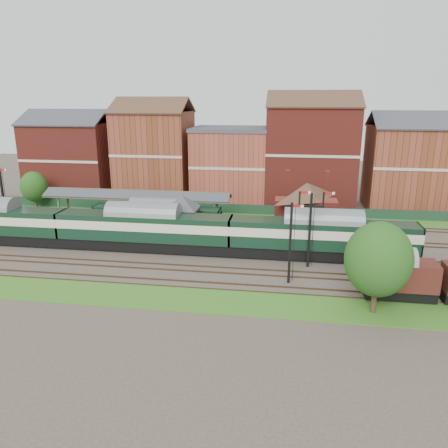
# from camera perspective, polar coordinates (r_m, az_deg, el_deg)

# --- Properties ---
(ground) EXTENTS (160.00, 160.00, 0.00)m
(ground) POSITION_cam_1_polar(r_m,az_deg,el_deg) (50.75, -2.92, -3.77)
(ground) COLOR #473D33
(ground) RESTS_ON ground
(grass_back) EXTENTS (90.00, 4.50, 0.06)m
(grass_back) POSITION_cam_1_polar(r_m,az_deg,el_deg) (65.76, -0.21, 1.01)
(grass_back) COLOR #2D6619
(grass_back) RESTS_ON ground
(grass_front) EXTENTS (90.00, 5.00, 0.06)m
(grass_front) POSITION_cam_1_polar(r_m,az_deg,el_deg) (39.98, -6.32, -9.59)
(grass_front) COLOR #2D6619
(grass_front) RESTS_ON ground
(fence) EXTENTS (90.00, 0.12, 1.50)m
(fence) POSITION_cam_1_polar(r_m,az_deg,el_deg) (67.49, 0.04, 2.04)
(fence) COLOR #193823
(fence) RESTS_ON ground
(platform) EXTENTS (55.00, 3.40, 1.00)m
(platform) POSITION_cam_1_polar(r_m,az_deg,el_deg) (60.70, -5.77, 0.06)
(platform) COLOR #2D2D2D
(platform) RESTS_ON ground
(signal_box) EXTENTS (5.40, 5.40, 6.00)m
(signal_box) POSITION_cam_1_polar(r_m,az_deg,el_deg) (53.43, -5.45, 0.81)
(signal_box) COLOR #54694A
(signal_box) RESTS_ON ground
(brick_hut) EXTENTS (3.20, 2.64, 2.94)m
(brick_hut) POSITION_cam_1_polar(r_m,az_deg,el_deg) (52.72, 3.09, -1.62)
(brick_hut) COLOR brown
(brick_hut) RESTS_ON ground
(station_building) EXTENTS (8.10, 8.10, 5.90)m
(station_building) POSITION_cam_1_polar(r_m,az_deg,el_deg) (58.09, 10.64, 2.65)
(station_building) COLOR maroon
(station_building) RESTS_ON platform
(canopy) EXTENTS (26.00, 3.89, 4.08)m
(canopy) POSITION_cam_1_polar(r_m,az_deg,el_deg) (61.42, -11.33, 3.95)
(canopy) COLOR #505635
(canopy) RESTS_ON platform
(semaphore_bracket) EXTENTS (3.60, 0.25, 8.18)m
(semaphore_bracket) POSITION_cam_1_polar(r_m,az_deg,el_deg) (46.09, 11.21, -0.11)
(semaphore_bracket) COLOR black
(semaphore_bracket) RESTS_ON ground
(semaphore_platform_end) EXTENTS (1.23, 0.25, 8.00)m
(semaphore_platform_end) POSITION_cam_1_polar(r_m,az_deg,el_deg) (68.76, -26.91, 3.43)
(semaphore_platform_end) COLOR black
(semaphore_platform_end) RESTS_ON ground
(semaphore_siding) EXTENTS (1.23, 0.25, 8.00)m
(semaphore_siding) POSITION_cam_1_polar(r_m,az_deg,el_deg) (41.87, 8.68, -2.36)
(semaphore_siding) COLOR black
(semaphore_siding) RESTS_ON ground
(town_backdrop) EXTENTS (69.00, 10.00, 16.00)m
(town_backdrop) POSITION_cam_1_polar(r_m,az_deg,el_deg) (73.09, 0.71, 8.15)
(town_backdrop) COLOR maroon
(town_backdrop) RESTS_ON ground
(dmu_train) EXTENTS (61.04, 3.20, 4.69)m
(dmu_train) POSITION_cam_1_polar(r_m,az_deg,el_deg) (51.61, -10.39, -0.50)
(dmu_train) COLOR black
(dmu_train) RESTS_ON ground
(platform_railcar) EXTENTS (16.75, 2.64, 3.86)m
(platform_railcar) POSITION_cam_1_polar(r_m,az_deg,el_deg) (57.79, -8.71, 0.94)
(platform_railcar) COLOR black
(platform_railcar) RESTS_ON ground
(goods_van_a) EXTENTS (6.10, 2.64, 3.70)m
(goods_van_a) POSITION_cam_1_polar(r_m,az_deg,el_deg) (41.97, 22.03, -6.37)
(goods_van_a) COLOR black
(goods_van_a) RESTS_ON ground
(tree_far) EXTENTS (5.42, 5.42, 7.91)m
(tree_far) POSITION_cam_1_polar(r_m,az_deg,el_deg) (37.50, 19.50, -4.39)
(tree_far) COLOR #382619
(tree_far) RESTS_ON ground
(tree_back) EXTENTS (4.16, 4.16, 6.08)m
(tree_back) POSITION_cam_1_polar(r_m,az_deg,el_deg) (75.59, -23.57, 4.50)
(tree_back) COLOR #382619
(tree_back) RESTS_ON ground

